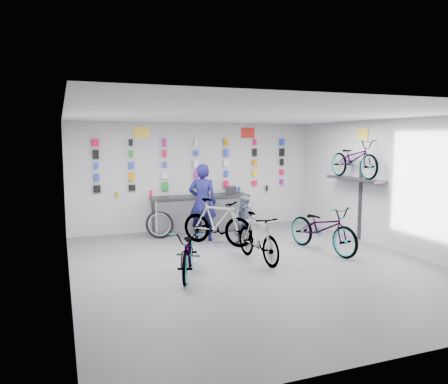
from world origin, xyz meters
name	(u,v)px	position (x,y,z in m)	size (l,w,h in m)	color
floor	(254,266)	(0.00, 0.00, 0.00)	(8.00, 8.00, 0.00)	#4B4B50
ceiling	(255,115)	(0.00, 0.00, 3.00)	(8.00, 8.00, 0.00)	white
wall_back	(196,176)	(0.00, 4.00, 1.50)	(7.00, 7.00, 0.00)	silver
wall_front	(404,232)	(0.00, -4.00, 1.50)	(7.00, 7.00, 0.00)	silver
wall_left	(67,201)	(-3.50, 0.00, 1.50)	(8.00, 8.00, 0.00)	silver
wall_right	(396,185)	(3.50, 0.00, 1.50)	(8.00, 8.00, 0.00)	silver
counter	(201,214)	(0.00, 3.54, 0.49)	(2.70, 0.66, 1.00)	black
merch_wall	(194,167)	(-0.07, 3.93, 1.77)	(5.57, 0.08, 1.56)	black
wall_bracket	(356,182)	(3.33, 1.20, 1.46)	(0.39, 1.90, 2.00)	#333338
sign_left	(142,132)	(-1.50, 3.98, 2.72)	(0.42, 0.02, 0.30)	yellow
sign_right	(248,133)	(1.60, 3.98, 2.72)	(0.42, 0.02, 0.30)	red
sign_side	(363,135)	(3.48, 1.20, 2.65)	(0.02, 0.40, 0.30)	yellow
bike_left	(189,252)	(-1.40, -0.13, 0.45)	(0.60, 1.71, 0.90)	gray
bike_center	(258,238)	(0.21, 0.27, 0.51)	(0.48, 1.68, 1.01)	gray
bike_right	(323,228)	(1.93, 0.49, 0.54)	(0.72, 2.06, 1.08)	gray
bike_service	(217,222)	(-0.10, 1.92, 0.56)	(0.53, 1.86, 1.12)	gray
bike_wall	(354,159)	(3.25, 1.20, 2.05)	(0.63, 1.80, 0.95)	gray
clerk	(203,202)	(-0.28, 2.50, 0.97)	(0.71, 0.46, 1.94)	#121145
customer	(245,220)	(0.53, 1.68, 0.60)	(0.58, 0.46, 1.20)	slate
spare_wheel	(160,224)	(-1.23, 3.17, 0.35)	(0.74, 0.33, 0.72)	black
register	(231,190)	(0.90, 3.55, 1.11)	(0.28, 0.30, 0.22)	black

